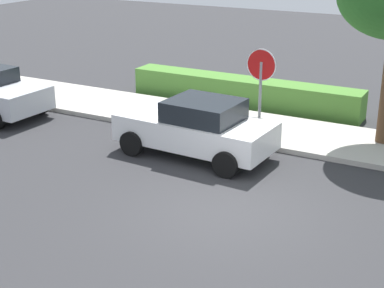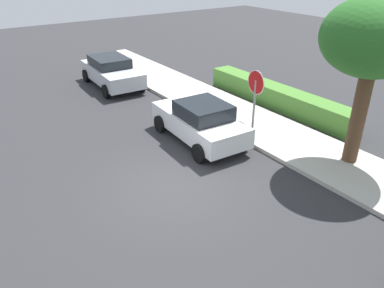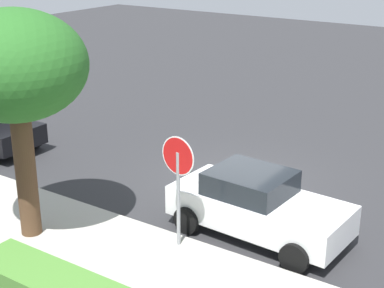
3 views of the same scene
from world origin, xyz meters
TOP-DOWN VIEW (x-y plane):
  - ground_plane at (0.00, 0.00)m, footprint 60.00×60.00m
  - sidewalk_curb at (0.00, 4.92)m, footprint 32.00×2.69m
  - stop_sign at (-0.88, 3.92)m, footprint 0.83×0.09m
  - parked_car_white at (-1.95, 2.40)m, footprint 4.09×2.12m
  - front_yard_hedge at (-2.73, 7.12)m, footprint 7.81×0.95m

SIDE VIEW (x-z plane):
  - ground_plane at x=0.00m, z-range 0.00..0.00m
  - sidewalk_curb at x=0.00m, z-range 0.00..0.14m
  - front_yard_hedge at x=-2.73m, z-range 0.00..0.90m
  - parked_car_white at x=-1.95m, z-range 0.00..1.49m
  - stop_sign at x=-0.88m, z-range 0.50..3.09m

